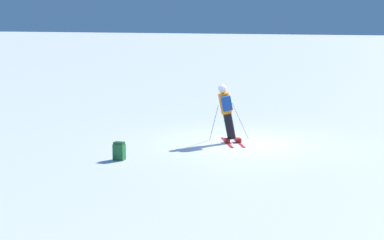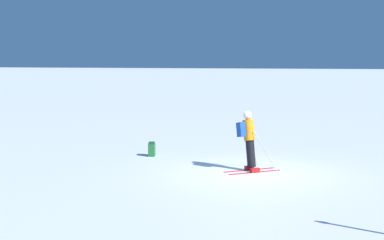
% 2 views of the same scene
% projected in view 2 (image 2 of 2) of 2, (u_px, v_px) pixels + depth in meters
% --- Properties ---
extents(ground_plane, '(300.00, 300.00, 0.00)m').
position_uv_depth(ground_plane, '(251.00, 173.00, 15.96)').
color(ground_plane, white).
extents(skier, '(1.53, 1.67, 1.85)m').
position_uv_depth(skier, '(249.00, 137.00, 16.30)').
color(skier, red).
rests_on(skier, ground).
extents(spare_backpack, '(0.33, 0.26, 0.50)m').
position_uv_depth(spare_backpack, '(152.00, 149.00, 18.72)').
color(spare_backpack, '#236633').
rests_on(spare_backpack, ground).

